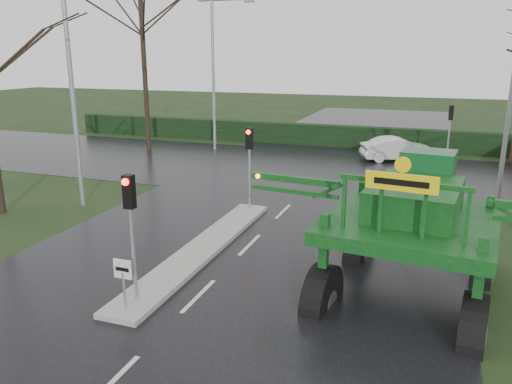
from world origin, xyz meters
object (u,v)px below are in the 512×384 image
(crop_sprayer, at_px, (328,212))
(traffic_signal_near, at_px, (130,212))
(white_sedan, at_px, (396,161))
(street_light_left_far, at_px, (217,60))
(traffic_signal_mid, at_px, (249,151))
(street_light_left_near, at_px, (76,64))
(street_light_right, at_px, (507,64))
(traffic_signal_far, at_px, (450,122))
(keep_left_sign, at_px, (123,276))

(crop_sprayer, bearing_deg, traffic_signal_near, -148.58)
(crop_sprayer, distance_m, white_sedan, 19.43)
(street_light_left_far, bearing_deg, traffic_signal_mid, -61.14)
(street_light_left_near, height_order, white_sedan, street_light_left_near)
(street_light_right, bearing_deg, traffic_signal_mid, -154.60)
(traffic_signal_far, distance_m, street_light_left_near, 20.58)
(street_light_left_far, bearing_deg, traffic_signal_far, 0.03)
(street_light_left_far, bearing_deg, street_light_right, -26.02)
(keep_left_sign, xyz_separation_m, white_sedan, (4.93, 21.84, -1.06))
(traffic_signal_far, xyz_separation_m, street_light_left_near, (-14.69, -14.01, 3.40))
(traffic_signal_near, xyz_separation_m, crop_sprayer, (4.55, 2.07, -0.15))
(traffic_signal_near, distance_m, traffic_signal_mid, 8.50)
(keep_left_sign, xyz_separation_m, traffic_signal_near, (0.00, 0.49, 1.53))
(traffic_signal_near, bearing_deg, keep_left_sign, -90.00)
(traffic_signal_far, bearing_deg, white_sedan, -6.62)
(keep_left_sign, xyz_separation_m, street_light_left_far, (-6.89, 21.50, 4.93))
(street_light_left_far, bearing_deg, traffic_signal_near, -71.83)
(traffic_signal_far, height_order, street_light_left_near, street_light_left_near)
(street_light_left_far, distance_m, white_sedan, 13.26)
(traffic_signal_mid, height_order, white_sedan, traffic_signal_mid)
(traffic_signal_near, bearing_deg, street_light_right, 53.87)
(street_light_left_near, distance_m, crop_sprayer, 12.96)
(traffic_signal_mid, bearing_deg, crop_sprayer, -54.67)
(street_light_left_far, relative_size, white_sedan, 2.29)
(traffic_signal_mid, bearing_deg, traffic_signal_near, -90.00)
(keep_left_sign, relative_size, white_sedan, 0.31)
(traffic_signal_far, bearing_deg, traffic_signal_mid, 58.07)
(traffic_signal_mid, height_order, crop_sprayer, crop_sprayer)
(traffic_signal_mid, bearing_deg, white_sedan, 69.00)
(street_light_left_near, bearing_deg, white_sedan, 50.49)
(traffic_signal_far, relative_size, street_light_left_near, 0.35)
(traffic_signal_mid, bearing_deg, street_light_left_near, -167.79)
(traffic_signal_mid, xyz_separation_m, white_sedan, (4.93, 12.85, -2.59))
(traffic_signal_far, bearing_deg, street_light_left_far, 0.03)
(crop_sprayer, bearing_deg, keep_left_sign, -143.66)
(street_light_left_near, xyz_separation_m, crop_sprayer, (11.45, -4.93, -3.55))
(street_light_left_near, height_order, street_light_right, same)
(traffic_signal_near, xyz_separation_m, street_light_right, (9.49, 13.01, 3.40))
(traffic_signal_near, height_order, crop_sprayer, crop_sprayer)
(traffic_signal_near, relative_size, street_light_right, 0.35)
(traffic_signal_far, height_order, street_light_right, street_light_right)
(street_light_right, xyz_separation_m, street_light_left_far, (-16.39, 8.00, 0.00))
(keep_left_sign, relative_size, traffic_signal_near, 0.38)
(traffic_signal_near, height_order, street_light_left_near, street_light_left_near)
(traffic_signal_mid, relative_size, street_light_right, 0.35)
(traffic_signal_mid, xyz_separation_m, street_light_left_near, (-6.89, -1.49, 3.40))
(street_light_left_far, bearing_deg, keep_left_sign, -72.22)
(traffic_signal_near, relative_size, street_light_left_far, 0.35)
(street_light_right, bearing_deg, traffic_signal_near, -126.13)
(street_light_left_near, bearing_deg, keep_left_sign, -47.41)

